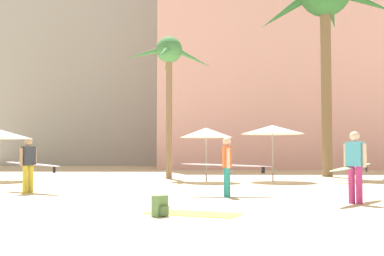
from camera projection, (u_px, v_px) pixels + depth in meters
ground at (120, 243)px, 6.79m from camera, size 120.00×120.00×0.00m
hotel_pink at (296, 68)px, 38.85m from camera, size 21.69×9.57×16.13m
hotel_tower_gray at (109, 35)px, 49.19m from camera, size 18.38×11.58×26.67m
palm_tree_far_left at (169, 62)px, 23.10m from camera, size 4.21×4.16×6.87m
palm_tree_left at (325, 1)px, 25.12m from camera, size 7.52×7.32×11.15m
cafe_umbrella_1 at (0, 134)px, 20.98m from camera, size 2.75×2.75×2.26m
cafe_umbrella_2 at (272, 130)px, 20.79m from camera, size 2.76×2.76×2.45m
cafe_umbrella_3 at (206, 133)px, 20.46m from camera, size 2.27×2.27×2.32m
beach_towel at (193, 214)px, 9.93m from camera, size 2.10×1.42×0.01m
backpack at (160, 206)px, 9.54m from camera, size 0.35×0.35×0.42m
person_near_right at (30, 163)px, 15.01m from camera, size 2.50×1.77×1.72m
person_mid_left at (227, 164)px, 13.77m from camera, size 2.69×0.79×1.71m
person_mid_center at (354, 165)px, 12.00m from camera, size 1.88×2.27×1.81m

